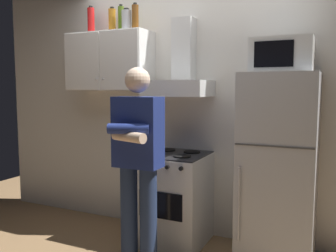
{
  "coord_description": "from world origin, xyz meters",
  "views": [
    {
      "loc": [
        1.32,
        -2.83,
        1.47
      ],
      "look_at": [
        0.0,
        0.0,
        1.15
      ],
      "focal_mm": 38.69,
      "sensor_mm": 36.0,
      "label": 1
    }
  ],
  "objects_px": {
    "bottle_liquor_amber": "(112,21)",
    "range_hood": "(180,76)",
    "bottle_canister_steel": "(127,20)",
    "bottle_olive_oil": "(121,19)",
    "bottle_soda_red": "(91,21)",
    "stove_oven": "(174,198)",
    "bottle_beer_brown": "(135,17)",
    "refrigerator": "(278,170)",
    "microwave": "(282,56)",
    "upper_cabinet": "(110,62)",
    "person_standing": "(138,161)"
  },
  "relations": [
    {
      "from": "bottle_canister_steel",
      "to": "bottle_olive_oil",
      "type": "distance_m",
      "value": 0.12
    },
    {
      "from": "bottle_olive_oil",
      "to": "bottle_soda_red",
      "type": "distance_m",
      "value": 0.36
    },
    {
      "from": "stove_oven",
      "to": "refrigerator",
      "type": "bearing_deg",
      "value": 0.04
    },
    {
      "from": "microwave",
      "to": "bottle_beer_brown",
      "type": "distance_m",
      "value": 1.49
    },
    {
      "from": "range_hood",
      "to": "bottle_beer_brown",
      "type": "height_order",
      "value": "bottle_beer_brown"
    },
    {
      "from": "person_standing",
      "to": "bottle_liquor_amber",
      "type": "xyz_separation_m",
      "value": [
        -0.74,
        0.77,
        1.27
      ]
    },
    {
      "from": "microwave",
      "to": "bottle_canister_steel",
      "type": "xyz_separation_m",
      "value": [
        -1.52,
        0.08,
        0.41
      ]
    },
    {
      "from": "range_hood",
      "to": "bottle_liquor_amber",
      "type": "height_order",
      "value": "bottle_liquor_amber"
    },
    {
      "from": "upper_cabinet",
      "to": "microwave",
      "type": "bearing_deg",
      "value": -3.48
    },
    {
      "from": "person_standing",
      "to": "refrigerator",
      "type": "bearing_deg",
      "value": 31.23
    },
    {
      "from": "bottle_canister_steel",
      "to": "bottle_olive_oil",
      "type": "xyz_separation_m",
      "value": [
        -0.1,
        0.06,
        0.03
      ]
    },
    {
      "from": "refrigerator",
      "to": "microwave",
      "type": "bearing_deg",
      "value": 90.9
    },
    {
      "from": "refrigerator",
      "to": "microwave",
      "type": "xyz_separation_m",
      "value": [
        -0.0,
        0.02,
        0.94
      ]
    },
    {
      "from": "bottle_liquor_amber",
      "to": "range_hood",
      "type": "bearing_deg",
      "value": -2.9
    },
    {
      "from": "bottle_olive_oil",
      "to": "bottle_liquor_amber",
      "type": "bearing_deg",
      "value": 175.91
    },
    {
      "from": "range_hood",
      "to": "refrigerator",
      "type": "bearing_deg",
      "value": -7.55
    },
    {
      "from": "upper_cabinet",
      "to": "bottle_soda_red",
      "type": "height_order",
      "value": "bottle_soda_red"
    },
    {
      "from": "microwave",
      "to": "bottle_olive_oil",
      "type": "bearing_deg",
      "value": 175.09
    },
    {
      "from": "stove_oven",
      "to": "bottle_olive_oil",
      "type": "bearing_deg",
      "value": 166.75
    },
    {
      "from": "upper_cabinet",
      "to": "person_standing",
      "type": "xyz_separation_m",
      "value": [
        0.75,
        -0.73,
        -0.85
      ]
    },
    {
      "from": "bottle_canister_steel",
      "to": "bottle_beer_brown",
      "type": "distance_m",
      "value": 0.1
    },
    {
      "from": "microwave",
      "to": "person_standing",
      "type": "xyz_separation_m",
      "value": [
        -1.0,
        -0.62,
        -0.84
      ]
    },
    {
      "from": "bottle_canister_steel",
      "to": "bottle_beer_brown",
      "type": "height_order",
      "value": "bottle_beer_brown"
    },
    {
      "from": "bottle_soda_red",
      "to": "bottle_beer_brown",
      "type": "distance_m",
      "value": 0.57
    },
    {
      "from": "stove_oven",
      "to": "bottle_beer_brown",
      "type": "relative_size",
      "value": 3.34
    },
    {
      "from": "upper_cabinet",
      "to": "microwave",
      "type": "height_order",
      "value": "upper_cabinet"
    },
    {
      "from": "stove_oven",
      "to": "bottle_soda_red",
      "type": "bearing_deg",
      "value": 172.32
    },
    {
      "from": "refrigerator",
      "to": "bottle_beer_brown",
      "type": "relative_size",
      "value": 6.12
    },
    {
      "from": "bottle_liquor_amber",
      "to": "refrigerator",
      "type": "bearing_deg",
      "value": -5.45
    },
    {
      "from": "range_hood",
      "to": "bottle_liquor_amber",
      "type": "xyz_separation_m",
      "value": [
        -0.79,
        0.04,
        0.58
      ]
    },
    {
      "from": "bottle_soda_red",
      "to": "range_hood",
      "type": "bearing_deg",
      "value": -0.71
    },
    {
      "from": "upper_cabinet",
      "to": "bottle_canister_steel",
      "type": "xyz_separation_m",
      "value": [
        0.23,
        -0.03,
        0.4
      ]
    },
    {
      "from": "refrigerator",
      "to": "bottle_liquor_amber",
      "type": "height_order",
      "value": "bottle_liquor_amber"
    },
    {
      "from": "bottle_soda_red",
      "to": "bottle_olive_oil",
      "type": "bearing_deg",
      "value": 2.97
    },
    {
      "from": "person_standing",
      "to": "bottle_olive_oil",
      "type": "distance_m",
      "value": 1.62
    },
    {
      "from": "person_standing",
      "to": "bottle_olive_oil",
      "type": "xyz_separation_m",
      "value": [
        -0.62,
        0.76,
        1.28
      ]
    },
    {
      "from": "refrigerator",
      "to": "bottle_canister_steel",
      "type": "xyz_separation_m",
      "value": [
        -1.52,
        0.09,
        1.35
      ]
    },
    {
      "from": "person_standing",
      "to": "bottle_beer_brown",
      "type": "distance_m",
      "value": 1.51
    },
    {
      "from": "upper_cabinet",
      "to": "stove_oven",
      "type": "height_order",
      "value": "upper_cabinet"
    },
    {
      "from": "bottle_beer_brown",
      "to": "microwave",
      "type": "bearing_deg",
      "value": -3.24
    },
    {
      "from": "upper_cabinet",
      "to": "refrigerator",
      "type": "xyz_separation_m",
      "value": [
        1.75,
        -0.12,
        -0.95
      ]
    },
    {
      "from": "person_standing",
      "to": "bottle_soda_red",
      "type": "height_order",
      "value": "bottle_soda_red"
    },
    {
      "from": "bottle_soda_red",
      "to": "bottle_canister_steel",
      "type": "bearing_deg",
      "value": -5.39
    },
    {
      "from": "person_standing",
      "to": "bottle_beer_brown",
      "type": "relative_size",
      "value": 6.27
    },
    {
      "from": "stove_oven",
      "to": "bottle_liquor_amber",
      "type": "xyz_separation_m",
      "value": [
        -0.79,
        0.17,
        1.74
      ]
    },
    {
      "from": "bottle_olive_oil",
      "to": "bottle_soda_red",
      "type": "bearing_deg",
      "value": -177.03
    },
    {
      "from": "range_hood",
      "to": "person_standing",
      "type": "bearing_deg",
      "value": -93.91
    },
    {
      "from": "bottle_liquor_amber",
      "to": "bottle_beer_brown",
      "type": "relative_size",
      "value": 1.01
    },
    {
      "from": "stove_oven",
      "to": "bottle_beer_brown",
      "type": "bearing_deg",
      "value": 168.06
    },
    {
      "from": "range_hood",
      "to": "bottle_canister_steel",
      "type": "distance_m",
      "value": 0.8
    }
  ]
}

